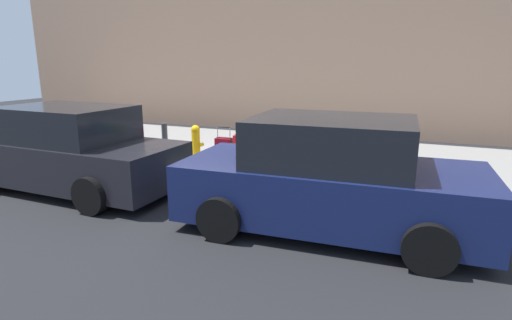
# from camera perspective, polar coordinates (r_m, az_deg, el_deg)

# --- Properties ---
(ground_plane) EXTENTS (40.00, 40.00, 0.00)m
(ground_plane) POSITION_cam_1_polar(r_m,az_deg,el_deg) (8.99, -7.51, -2.28)
(ground_plane) COLOR black
(sidewalk_curb) EXTENTS (18.00, 5.00, 0.14)m
(sidewalk_curb) POSITION_cam_1_polar(r_m,az_deg,el_deg) (11.14, -1.11, 1.31)
(sidewalk_curb) COLOR gray
(sidewalk_curb) RESTS_ON ground_plane
(suitcase_black_0) EXTENTS (0.50, 0.24, 0.89)m
(suitcase_black_0) POSITION_cam_1_polar(r_m,az_deg,el_deg) (8.59, 12.64, -0.29)
(suitcase_black_0) COLOR black
(suitcase_black_0) RESTS_ON sidewalk_curb
(suitcase_navy_1) EXTENTS (0.36, 0.26, 0.73)m
(suitcase_navy_1) POSITION_cam_1_polar(r_m,az_deg,el_deg) (8.80, 9.63, 0.49)
(suitcase_navy_1) COLOR navy
(suitcase_navy_1) RESTS_ON sidewalk_curb
(suitcase_teal_2) EXTENTS (0.37, 0.20, 0.94)m
(suitcase_teal_2) POSITION_cam_1_polar(r_m,az_deg,el_deg) (8.77, 6.68, 0.67)
(suitcase_teal_2) COLOR #0F606B
(suitcase_teal_2) RESTS_ON sidewalk_curb
(suitcase_olive_3) EXTENTS (0.42, 0.25, 0.89)m
(suitcase_olive_3) POSITION_cam_1_polar(r_m,az_deg,el_deg) (8.99, 3.99, 0.99)
(suitcase_olive_3) COLOR #59601E
(suitcase_olive_3) RESTS_ON sidewalk_curb
(suitcase_silver_4) EXTENTS (0.41, 0.26, 0.77)m
(suitcase_silver_4) POSITION_cam_1_polar(r_m,az_deg,el_deg) (9.09, 0.94, 1.24)
(suitcase_silver_4) COLOR #9EA0A8
(suitcase_silver_4) RESTS_ON sidewalk_curb
(suitcase_red_5) EXTENTS (0.41, 0.22, 0.95)m
(suitcase_red_5) POSITION_cam_1_polar(r_m,az_deg,el_deg) (9.27, -1.85, 1.39)
(suitcase_red_5) COLOR red
(suitcase_red_5) RESTS_ON sidewalk_curb
(suitcase_maroon_6) EXTENTS (0.38, 0.25, 0.86)m
(suitcase_maroon_6) POSITION_cam_1_polar(r_m,az_deg,el_deg) (9.46, -4.47, 1.33)
(suitcase_maroon_6) COLOR maroon
(suitcase_maroon_6) RESTS_ON sidewalk_curb
(fire_hydrant) EXTENTS (0.39, 0.21, 0.84)m
(fire_hydrant) POSITION_cam_1_polar(r_m,az_deg,el_deg) (9.87, -8.40, 2.56)
(fire_hydrant) COLOR #D89E0C
(fire_hydrant) RESTS_ON sidewalk_curb
(bollard_post) EXTENTS (0.14, 0.14, 0.86)m
(bollard_post) POSITION_cam_1_polar(r_m,az_deg,el_deg) (10.17, -12.60, 2.65)
(bollard_post) COLOR #333338
(bollard_post) RESTS_ON sidewalk_curb
(parking_meter) EXTENTS (0.12, 0.09, 1.27)m
(parking_meter) POSITION_cam_1_polar(r_m,az_deg,el_deg) (8.69, 18.89, 3.08)
(parking_meter) COLOR slate
(parking_meter) RESTS_ON sidewalk_curb
(parked_car_navy_0) EXTENTS (4.43, 2.27, 1.67)m
(parked_car_navy_0) POSITION_cam_1_polar(r_m,az_deg,el_deg) (6.07, 10.29, -2.56)
(parked_car_navy_0) COLOR #141E4C
(parked_car_navy_0) RESTS_ON ground_plane
(parked_car_charcoal_1) EXTENTS (4.50, 2.06, 1.63)m
(parked_car_charcoal_1) POSITION_cam_1_polar(r_m,az_deg,el_deg) (8.65, -24.65, 1.12)
(parked_car_charcoal_1) COLOR black
(parked_car_charcoal_1) RESTS_ON ground_plane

